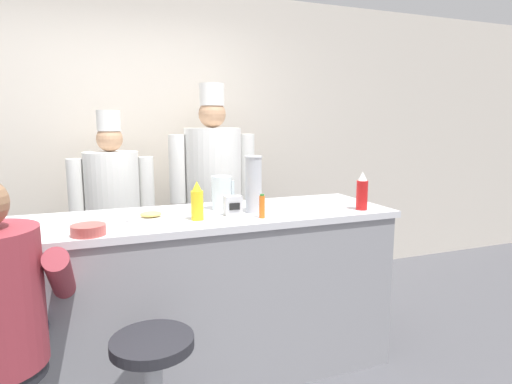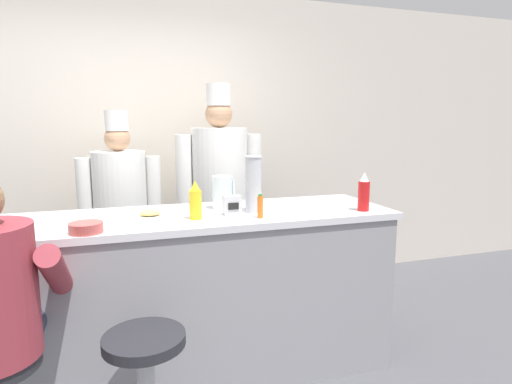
{
  "view_description": "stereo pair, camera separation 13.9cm",
  "coord_description": "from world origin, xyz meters",
  "px_view_note": "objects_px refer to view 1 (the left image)",
  "views": [
    {
      "loc": [
        -0.18,
        -2.08,
        1.56
      ],
      "look_at": [
        0.76,
        0.32,
        1.14
      ],
      "focal_mm": 30.0,
      "sensor_mm": 36.0,
      "label": 1
    },
    {
      "loc": [
        -0.05,
        -2.13,
        1.56
      ],
      "look_at": [
        0.76,
        0.32,
        1.14
      ],
      "focal_mm": 30.0,
      "sensor_mm": 36.0,
      "label": 2
    }
  ],
  "objects_px": {
    "cereal_bowl": "(88,230)",
    "cup_stack_steel": "(253,184)",
    "water_pitcher_clear": "(222,193)",
    "breakfast_plate": "(151,218)",
    "napkin_dispenser_chrome": "(233,206)",
    "mustard_bottle_yellow": "(197,202)",
    "cook_in_whites_near": "(113,206)",
    "empty_stool_round": "(154,379)",
    "ketchup_bottle_red": "(362,192)",
    "hot_sauce_bottle_orange": "(262,206)",
    "cook_in_whites_far": "(213,186)"
  },
  "relations": [
    {
      "from": "cup_stack_steel",
      "to": "napkin_dispenser_chrome",
      "type": "distance_m",
      "value": 0.19
    },
    {
      "from": "empty_stool_round",
      "to": "cook_in_whites_near",
      "type": "height_order",
      "value": "cook_in_whites_near"
    },
    {
      "from": "cereal_bowl",
      "to": "empty_stool_round",
      "type": "bearing_deg",
      "value": -55.87
    },
    {
      "from": "water_pitcher_clear",
      "to": "empty_stool_round",
      "type": "relative_size",
      "value": 0.34
    },
    {
      "from": "napkin_dispenser_chrome",
      "to": "cook_in_whites_far",
      "type": "relative_size",
      "value": 0.06
    },
    {
      "from": "mustard_bottle_yellow",
      "to": "water_pitcher_clear",
      "type": "relative_size",
      "value": 1.04
    },
    {
      "from": "breakfast_plate",
      "to": "cup_stack_steel",
      "type": "height_order",
      "value": "cup_stack_steel"
    },
    {
      "from": "water_pitcher_clear",
      "to": "cook_in_whites_far",
      "type": "xyz_separation_m",
      "value": [
        0.2,
        0.91,
        -0.1
      ]
    },
    {
      "from": "ketchup_bottle_red",
      "to": "breakfast_plate",
      "type": "bearing_deg",
      "value": 172.09
    },
    {
      "from": "breakfast_plate",
      "to": "cook_in_whites_near",
      "type": "height_order",
      "value": "cook_in_whites_near"
    },
    {
      "from": "mustard_bottle_yellow",
      "to": "hot_sauce_bottle_orange",
      "type": "xyz_separation_m",
      "value": [
        0.36,
        -0.09,
        -0.03
      ]
    },
    {
      "from": "cup_stack_steel",
      "to": "empty_stool_round",
      "type": "bearing_deg",
      "value": -141.1
    },
    {
      "from": "water_pitcher_clear",
      "to": "napkin_dispenser_chrome",
      "type": "distance_m",
      "value": 0.19
    },
    {
      "from": "water_pitcher_clear",
      "to": "cereal_bowl",
      "type": "relative_size",
      "value": 1.28
    },
    {
      "from": "empty_stool_round",
      "to": "hot_sauce_bottle_orange",
      "type": "bearing_deg",
      "value": 30.09
    },
    {
      "from": "napkin_dispenser_chrome",
      "to": "cook_in_whites_far",
      "type": "xyz_separation_m",
      "value": [
        0.19,
        1.1,
        -0.05
      ]
    },
    {
      "from": "ketchup_bottle_red",
      "to": "empty_stool_round",
      "type": "distance_m",
      "value": 1.59
    },
    {
      "from": "ketchup_bottle_red",
      "to": "hot_sauce_bottle_orange",
      "type": "distance_m",
      "value": 0.67
    },
    {
      "from": "ketchup_bottle_red",
      "to": "water_pitcher_clear",
      "type": "xyz_separation_m",
      "value": [
        -0.82,
        0.32,
        -0.01
      ]
    },
    {
      "from": "mustard_bottle_yellow",
      "to": "cook_in_whites_far",
      "type": "bearing_deg",
      "value": 70.24
    },
    {
      "from": "cereal_bowl",
      "to": "cup_stack_steel",
      "type": "bearing_deg",
      "value": 12.72
    },
    {
      "from": "ketchup_bottle_red",
      "to": "napkin_dispenser_chrome",
      "type": "bearing_deg",
      "value": 170.22
    },
    {
      "from": "water_pitcher_clear",
      "to": "empty_stool_round",
      "type": "distance_m",
      "value": 1.15
    },
    {
      "from": "ketchup_bottle_red",
      "to": "cook_in_whites_near",
      "type": "distance_m",
      "value": 1.92
    },
    {
      "from": "breakfast_plate",
      "to": "napkin_dispenser_chrome",
      "type": "distance_m",
      "value": 0.47
    },
    {
      "from": "water_pitcher_clear",
      "to": "cup_stack_steel",
      "type": "distance_m",
      "value": 0.23
    },
    {
      "from": "napkin_dispenser_chrome",
      "to": "ketchup_bottle_red",
      "type": "bearing_deg",
      "value": -9.78
    },
    {
      "from": "cup_stack_steel",
      "to": "empty_stool_round",
      "type": "distance_m",
      "value": 1.19
    },
    {
      "from": "ketchup_bottle_red",
      "to": "cook_in_whites_near",
      "type": "xyz_separation_m",
      "value": [
        -1.42,
        1.27,
        -0.22
      ]
    },
    {
      "from": "hot_sauce_bottle_orange",
      "to": "cook_in_whites_far",
      "type": "relative_size",
      "value": 0.07
    },
    {
      "from": "cereal_bowl",
      "to": "napkin_dispenser_chrome",
      "type": "bearing_deg",
      "value": 12.7
    },
    {
      "from": "water_pitcher_clear",
      "to": "breakfast_plate",
      "type": "xyz_separation_m",
      "value": [
        -0.46,
        -0.15,
        -0.09
      ]
    },
    {
      "from": "breakfast_plate",
      "to": "empty_stool_round",
      "type": "relative_size",
      "value": 0.43
    },
    {
      "from": "breakfast_plate",
      "to": "ketchup_bottle_red",
      "type": "bearing_deg",
      "value": -7.91
    },
    {
      "from": "cook_in_whites_far",
      "to": "hot_sauce_bottle_orange",
      "type": "bearing_deg",
      "value": -92.56
    },
    {
      "from": "mustard_bottle_yellow",
      "to": "cook_in_whites_near",
      "type": "height_order",
      "value": "cook_in_whites_near"
    },
    {
      "from": "cook_in_whites_far",
      "to": "breakfast_plate",
      "type": "bearing_deg",
      "value": -121.77
    },
    {
      "from": "hot_sauce_bottle_orange",
      "to": "water_pitcher_clear",
      "type": "relative_size",
      "value": 0.66
    },
    {
      "from": "cook_in_whites_near",
      "to": "cook_in_whites_far",
      "type": "relative_size",
      "value": 0.88
    },
    {
      "from": "mustard_bottle_yellow",
      "to": "hot_sauce_bottle_orange",
      "type": "relative_size",
      "value": 1.59
    },
    {
      "from": "breakfast_plate",
      "to": "cereal_bowl",
      "type": "xyz_separation_m",
      "value": [
        -0.33,
        -0.22,
        0.01
      ]
    },
    {
      "from": "mustard_bottle_yellow",
      "to": "napkin_dispenser_chrome",
      "type": "height_order",
      "value": "mustard_bottle_yellow"
    },
    {
      "from": "cereal_bowl",
      "to": "empty_stool_round",
      "type": "relative_size",
      "value": 0.27
    },
    {
      "from": "empty_stool_round",
      "to": "cook_in_whites_near",
      "type": "distance_m",
      "value": 1.74
    },
    {
      "from": "water_pitcher_clear",
      "to": "cup_stack_steel",
      "type": "xyz_separation_m",
      "value": [
        0.15,
        -0.15,
        0.07
      ]
    },
    {
      "from": "empty_stool_round",
      "to": "cook_in_whites_far",
      "type": "height_order",
      "value": "cook_in_whites_far"
    },
    {
      "from": "water_pitcher_clear",
      "to": "cook_in_whites_far",
      "type": "height_order",
      "value": "cook_in_whites_far"
    },
    {
      "from": "napkin_dispenser_chrome",
      "to": "empty_stool_round",
      "type": "relative_size",
      "value": 0.19
    },
    {
      "from": "ketchup_bottle_red",
      "to": "water_pitcher_clear",
      "type": "bearing_deg",
      "value": 158.29
    },
    {
      "from": "cook_in_whites_near",
      "to": "mustard_bottle_yellow",
      "type": "bearing_deg",
      "value": -71.49
    }
  ]
}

